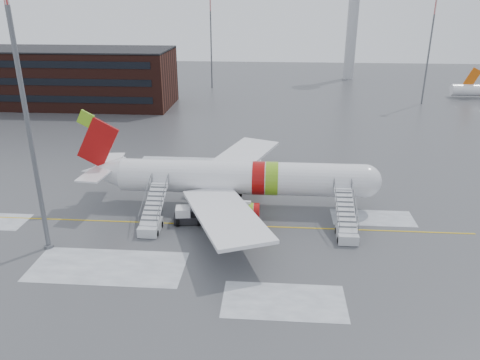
# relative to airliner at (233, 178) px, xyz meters

# --- Properties ---
(ground) EXTENTS (260.00, 260.00, 0.00)m
(ground) POSITION_rel_airliner_xyz_m (-4.24, -4.25, -3.42)
(ground) COLOR #494C4F
(ground) RESTS_ON ground
(airliner) EXTENTS (35.03, 32.97, 11.18)m
(airliner) POSITION_rel_airliner_xyz_m (0.00, 0.00, 0.00)
(airliner) COLOR white
(airliner) RESTS_ON ground
(airstair_fwd) EXTENTS (2.05, 7.70, 3.48)m
(airstair_fwd) POSITION_rel_airliner_xyz_m (12.21, -6.54, -2.35)
(airstair_fwd) COLOR #BABDC2
(airstair_fwd) RESTS_ON ground
(airstair_aft) EXTENTS (2.05, 7.70, 3.48)m
(airstair_aft) POSITION_rel_airliner_xyz_m (-8.03, -6.54, -2.35)
(airstair_aft) COLOR silver
(airstair_aft) RESTS_ON ground
(pushback_tug) EXTENTS (3.36, 2.69, 1.81)m
(pushback_tug) POSITION_rel_airliner_xyz_m (-4.62, -4.93, -2.62)
(pushback_tug) COLOR black
(pushback_tug) RESTS_ON ground
(light_mast_near) EXTENTS (1.20, 1.20, 28.21)m
(light_mast_near) POSITION_rel_airliner_xyz_m (-17.20, -11.27, 11.08)
(light_mast_near) COLOR #595B60
(light_mast_near) RESTS_ON ground
(terminal_building) EXTENTS (62.00, 16.11, 12.30)m
(terminal_building) POSITION_rel_airliner_xyz_m (-49.24, 50.73, 2.78)
(terminal_building) COLOR #3F1E16
(terminal_building) RESTS_ON ground
(control_tower) EXTENTS (6.40, 6.40, 30.00)m
(control_tower) POSITION_rel_airliner_xyz_m (25.76, 90.75, 15.33)
(control_tower) COLOR #B2B5BA
(control_tower) RESTS_ON ground
(light_mast_far_ne) EXTENTS (1.20, 1.20, 24.25)m
(light_mast_far_ne) POSITION_rel_airliner_xyz_m (37.76, 57.75, 10.42)
(light_mast_far_ne) COLOR #595B60
(light_mast_far_ne) RESTS_ON ground
(light_mast_far_n) EXTENTS (1.20, 1.20, 24.25)m
(light_mast_far_n) POSITION_rel_airliner_xyz_m (-12.24, 73.75, 10.42)
(light_mast_far_n) COLOR #595B60
(light_mast_far_n) RESTS_ON ground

